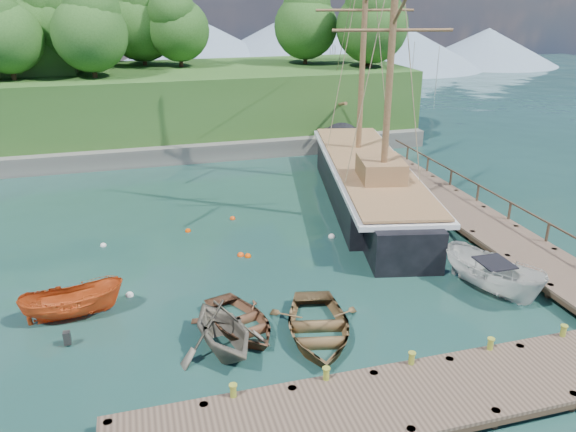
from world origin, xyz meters
The scene contains 23 objects.
ground centered at (0.00, 0.00, 0.00)m, with size 160.00×160.00×0.00m, color #17352B.
dock_near centered at (2.00, -6.50, 0.43)m, with size 20.00×3.20×1.10m.
dock_east centered at (11.50, 7.00, 0.43)m, with size 3.20×24.00×1.10m.
bollard_0 centered at (-4.00, -5.10, 0.00)m, with size 0.26×0.26×0.45m, color olive.
bollard_1 centered at (-1.00, -5.10, 0.00)m, with size 0.26×0.26×0.45m, color olive.
bollard_2 centered at (2.00, -5.10, 0.00)m, with size 0.26×0.26×0.45m, color olive.
bollard_3 centered at (5.00, -5.10, 0.00)m, with size 0.26×0.26×0.45m, color olive.
bollard_4 centered at (8.00, -5.10, 0.00)m, with size 0.26×0.26×0.45m, color olive.
rowboat_0 centered at (-2.93, -0.62, 0.00)m, with size 2.97×4.16×0.86m, color brown.
rowboat_1 centered at (-3.79, -1.81, 0.00)m, with size 3.39×3.93×2.07m, color #6C6758.
rowboat_2 centered at (-0.20, -1.89, 0.00)m, with size 3.55×4.98×1.03m, color brown.
motorboat_orange centered at (-9.14, 1.99, 0.00)m, with size 1.50×3.99×1.54m, color #CC4F1C.
cabin_boat_white centered at (8.07, -0.74, 0.00)m, with size 1.84×4.88×1.89m, color silver.
schooner centered at (7.37, 11.10, 1.04)m, with size 8.40×25.80×18.83m.
mooring_buoy_0 centered at (-7.00, 3.13, 0.00)m, with size 0.34×0.34×0.34m, color white.
mooring_buoy_1 centered at (-1.67, 5.68, 0.00)m, with size 0.34×0.34×0.34m, color #F2480B.
mooring_buoy_2 centered at (-1.35, 5.47, 0.00)m, with size 0.32×0.32×0.32m, color #EA4700.
mooring_buoy_3 centered at (3.40, 6.57, 0.00)m, with size 0.36×0.36×0.36m, color white.
mooring_buoy_4 centered at (-3.84, 9.39, 0.00)m, with size 0.30×0.30×0.30m, color #F04500.
mooring_buoy_5 centered at (-1.19, 10.49, 0.00)m, with size 0.32×0.32×0.32m, color #D2440E.
mooring_buoy_6 centered at (-8.21, 8.69, 0.00)m, with size 0.31×0.31×0.31m, color silver.
headland centered at (-12.88, 31.36, 5.54)m, with size 51.00×19.31×12.90m.
distant_ridge centered at (4.30, 70.00, 4.35)m, with size 117.00×40.00×10.00m.
Camera 1 is at (-6.12, -18.89, 12.17)m, focal length 35.00 mm.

